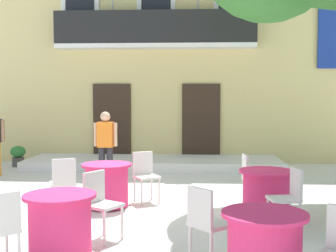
{
  "coord_description": "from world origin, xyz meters",
  "views": [
    {
      "loc": [
        0.66,
        -7.82,
        1.9
      ],
      "look_at": [
        0.17,
        1.49,
        1.3
      ],
      "focal_mm": 47.22,
      "sensor_mm": 36.0,
      "label": 1
    }
  ],
  "objects_px": {
    "cafe_chair_near_tree_0": "(145,173)",
    "cafe_chair_middle_1": "(251,176)",
    "cafe_table_near_tree": "(107,185)",
    "cafe_table_front": "(264,249)",
    "ground_planter_left": "(18,155)",
    "cafe_chair_far_side_0": "(100,200)",
    "cafe_table_middle": "(266,193)",
    "cafe_chair_middle_0": "(289,195)",
    "cafe_chair_front_1": "(207,220)",
    "cafe_chair_near_tree_1": "(63,181)",
    "cafe_table_far_side": "(60,224)",
    "pedestrian_mid_plaza": "(106,143)"
  },
  "relations": [
    {
      "from": "cafe_chair_middle_1",
      "to": "cafe_chair_far_side_0",
      "type": "relative_size",
      "value": 1.0
    },
    {
      "from": "cafe_table_middle",
      "to": "cafe_table_front",
      "type": "bearing_deg",
      "value": -99.96
    },
    {
      "from": "cafe_chair_middle_1",
      "to": "pedestrian_mid_plaza",
      "type": "distance_m",
      "value": 3.57
    },
    {
      "from": "cafe_table_front",
      "to": "cafe_chair_far_side_0",
      "type": "height_order",
      "value": "cafe_chair_far_side_0"
    },
    {
      "from": "cafe_chair_near_tree_0",
      "to": "cafe_chair_middle_1",
      "type": "bearing_deg",
      "value": -6.65
    },
    {
      "from": "cafe_table_near_tree",
      "to": "cafe_chair_far_side_0",
      "type": "xyz_separation_m",
      "value": [
        0.24,
        -1.72,
        0.14
      ]
    },
    {
      "from": "cafe_chair_middle_0",
      "to": "cafe_chair_front_1",
      "type": "relative_size",
      "value": 1.0
    },
    {
      "from": "cafe_chair_middle_1",
      "to": "cafe_chair_middle_0",
      "type": "bearing_deg",
      "value": -77.13
    },
    {
      "from": "cafe_chair_middle_0",
      "to": "cafe_chair_middle_1",
      "type": "bearing_deg",
      "value": 102.87
    },
    {
      "from": "cafe_chair_middle_1",
      "to": "pedestrian_mid_plaza",
      "type": "xyz_separation_m",
      "value": [
        -2.95,
        1.98,
        0.37
      ]
    },
    {
      "from": "cafe_table_middle",
      "to": "ground_planter_left",
      "type": "height_order",
      "value": "cafe_table_middle"
    },
    {
      "from": "ground_planter_left",
      "to": "cafe_chair_near_tree_0",
      "type": "bearing_deg",
      "value": -45.04
    },
    {
      "from": "cafe_chair_middle_0",
      "to": "cafe_table_far_side",
      "type": "distance_m",
      "value": 3.16
    },
    {
      "from": "cafe_chair_middle_0",
      "to": "pedestrian_mid_plaza",
      "type": "bearing_deg",
      "value": 133.6
    },
    {
      "from": "cafe_table_near_tree",
      "to": "cafe_chair_near_tree_1",
      "type": "bearing_deg",
      "value": -150.15
    },
    {
      "from": "cafe_chair_near_tree_1",
      "to": "cafe_chair_far_side_0",
      "type": "bearing_deg",
      "value": -56.58
    },
    {
      "from": "cafe_table_near_tree",
      "to": "ground_planter_left",
      "type": "distance_m",
      "value": 5.49
    },
    {
      "from": "cafe_chair_far_side_0",
      "to": "cafe_chair_middle_0",
      "type": "bearing_deg",
      "value": 10.15
    },
    {
      "from": "cafe_chair_near_tree_0",
      "to": "cafe_chair_near_tree_1",
      "type": "xyz_separation_m",
      "value": [
        -1.27,
        -0.81,
        0.0
      ]
    },
    {
      "from": "cafe_table_near_tree",
      "to": "cafe_table_middle",
      "type": "xyz_separation_m",
      "value": [
        2.65,
        -0.53,
        0.0
      ]
    },
    {
      "from": "cafe_chair_middle_1",
      "to": "ground_planter_left",
      "type": "height_order",
      "value": "cafe_chair_middle_1"
    },
    {
      "from": "cafe_chair_front_1",
      "to": "cafe_chair_near_tree_1",
      "type": "bearing_deg",
      "value": 135.58
    },
    {
      "from": "cafe_chair_middle_1",
      "to": "cafe_table_far_side",
      "type": "height_order",
      "value": "cafe_chair_middle_1"
    },
    {
      "from": "cafe_chair_near_tree_1",
      "to": "cafe_chair_middle_0",
      "type": "height_order",
      "value": "same"
    },
    {
      "from": "cafe_table_middle",
      "to": "cafe_chair_middle_1",
      "type": "distance_m",
      "value": 0.77
    },
    {
      "from": "pedestrian_mid_plaza",
      "to": "cafe_chair_middle_0",
      "type": "bearing_deg",
      "value": -46.4
    },
    {
      "from": "cafe_chair_near_tree_1",
      "to": "cafe_chair_middle_0",
      "type": "xyz_separation_m",
      "value": [
        3.49,
        -0.88,
        0.0
      ]
    },
    {
      "from": "cafe_table_front",
      "to": "cafe_chair_front_1",
      "type": "relative_size",
      "value": 0.95
    },
    {
      "from": "cafe_table_middle",
      "to": "cafe_chair_middle_0",
      "type": "bearing_deg",
      "value": -75.24
    },
    {
      "from": "cafe_table_near_tree",
      "to": "cafe_chair_middle_0",
      "type": "height_order",
      "value": "cafe_chair_middle_0"
    },
    {
      "from": "cafe_chair_front_1",
      "to": "ground_planter_left",
      "type": "distance_m",
      "value": 8.57
    },
    {
      "from": "cafe_table_middle",
      "to": "pedestrian_mid_plaza",
      "type": "relative_size",
      "value": 0.54
    },
    {
      "from": "cafe_table_far_side",
      "to": "pedestrian_mid_plaza",
      "type": "relative_size",
      "value": 0.54
    },
    {
      "from": "cafe_chair_front_1",
      "to": "cafe_chair_middle_1",
      "type": "bearing_deg",
      "value": 72.87
    },
    {
      "from": "cafe_chair_middle_1",
      "to": "cafe_table_far_side",
      "type": "relative_size",
      "value": 1.05
    },
    {
      "from": "cafe_table_middle",
      "to": "pedestrian_mid_plaza",
      "type": "distance_m",
      "value": 4.15
    },
    {
      "from": "cafe_table_near_tree",
      "to": "cafe_table_front",
      "type": "distance_m",
      "value": 3.81
    },
    {
      "from": "cafe_chair_front_1",
      "to": "cafe_table_front",
      "type": "bearing_deg",
      "value": -42.04
    },
    {
      "from": "cafe_table_far_side",
      "to": "cafe_table_middle",
      "type": "bearing_deg",
      "value": 34.24
    },
    {
      "from": "cafe_chair_near_tree_1",
      "to": "ground_planter_left",
      "type": "distance_m",
      "value": 5.45
    },
    {
      "from": "cafe_chair_middle_1",
      "to": "cafe_table_front",
      "type": "xyz_separation_m",
      "value": [
        -0.31,
        -3.33,
        -0.14
      ]
    },
    {
      "from": "cafe_table_middle",
      "to": "cafe_table_far_side",
      "type": "xyz_separation_m",
      "value": [
        -2.75,
        -1.87,
        0.0
      ]
    },
    {
      "from": "cafe_table_far_side",
      "to": "cafe_table_front",
      "type": "bearing_deg",
      "value": -17.48
    },
    {
      "from": "cafe_chair_near_tree_1",
      "to": "cafe_chair_front_1",
      "type": "relative_size",
      "value": 1.0
    },
    {
      "from": "cafe_chair_front_1",
      "to": "pedestrian_mid_plaza",
      "type": "distance_m",
      "value": 5.25
    },
    {
      "from": "cafe_table_near_tree",
      "to": "pedestrian_mid_plaza",
      "type": "distance_m",
      "value": 2.29
    },
    {
      "from": "cafe_chair_far_side_0",
      "to": "cafe_chair_near_tree_0",
      "type": "bearing_deg",
      "value": 79.93
    },
    {
      "from": "cafe_chair_front_1",
      "to": "cafe_chair_near_tree_0",
      "type": "bearing_deg",
      "value": 108.4
    },
    {
      "from": "cafe_chair_middle_1",
      "to": "ground_planter_left",
      "type": "bearing_deg",
      "value": 144.43
    },
    {
      "from": "ground_planter_left",
      "to": "cafe_table_near_tree",
      "type": "bearing_deg",
      "value": -52.81
    }
  ]
}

